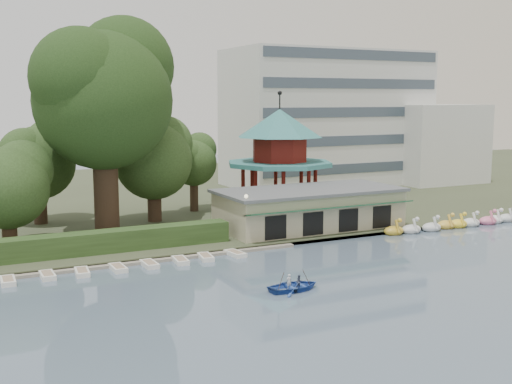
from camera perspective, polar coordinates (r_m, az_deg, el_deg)
ground_plane at (r=42.07m, az=8.68°, el=-10.10°), size 220.00×220.00×0.00m
shore at (r=88.61m, az=-11.04°, el=-0.35°), size 220.00×70.00×0.40m
embankment at (r=56.49m, az=-1.50°, el=-5.10°), size 220.00×0.60×0.30m
dock at (r=52.61m, az=-13.46°, el=-6.36°), size 34.00×1.60×0.24m
boathouse at (r=64.73m, az=4.77°, el=-1.40°), size 18.60×9.39×3.90m
pavilion at (r=73.73m, az=2.10°, el=3.80°), size 12.40×12.40×13.50m
office_building at (r=98.90m, az=7.95°, el=6.15°), size 38.00×18.00×20.00m
hedge at (r=54.95m, az=-17.34°, el=-4.62°), size 30.00×2.00×1.80m
lamp_post at (r=57.98m, az=-0.88°, el=-1.53°), size 0.36×0.36×4.28m
big_tree at (r=62.43m, az=-13.35°, el=8.89°), size 14.29×13.32×20.81m
small_trees at (r=65.10m, az=-17.32°, el=2.05°), size 39.19×17.54×11.09m
swan_boats at (r=69.73m, az=17.44°, el=-2.71°), size 17.53×2.12×1.92m
moored_rowboats at (r=50.85m, az=-15.21°, el=-6.86°), size 27.17×2.63×0.36m
rowboat_with_passengers at (r=45.06m, az=3.41°, el=-8.04°), size 5.41×3.95×2.01m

